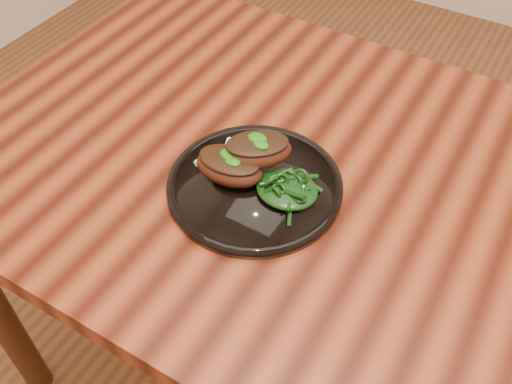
% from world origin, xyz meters
% --- Properties ---
extents(desk, '(1.60, 0.80, 0.75)m').
position_xyz_m(desk, '(0.00, 0.00, 0.67)').
color(desk, '#340E06').
rests_on(desk, ground).
extents(plate, '(0.27, 0.27, 0.02)m').
position_xyz_m(plate, '(-0.25, -0.08, 0.76)').
color(plate, black).
rests_on(plate, desk).
extents(lamb_chop_front, '(0.12, 0.08, 0.05)m').
position_xyz_m(lamb_chop_front, '(-0.29, -0.09, 0.79)').
color(lamb_chop_front, '#3C170B').
rests_on(lamb_chop_front, plate).
extents(lamb_chop_back, '(0.13, 0.12, 0.05)m').
position_xyz_m(lamb_chop_back, '(-0.26, -0.06, 0.81)').
color(lamb_chop_back, '#3C170B').
rests_on(lamb_chop_back, plate).
extents(herb_smear, '(0.08, 0.05, 0.00)m').
position_xyz_m(herb_smear, '(-0.29, -0.02, 0.77)').
color(herb_smear, '#104907').
rests_on(herb_smear, plate).
extents(greens_heap, '(0.10, 0.09, 0.04)m').
position_xyz_m(greens_heap, '(-0.20, -0.08, 0.78)').
color(greens_heap, black).
rests_on(greens_heap, plate).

